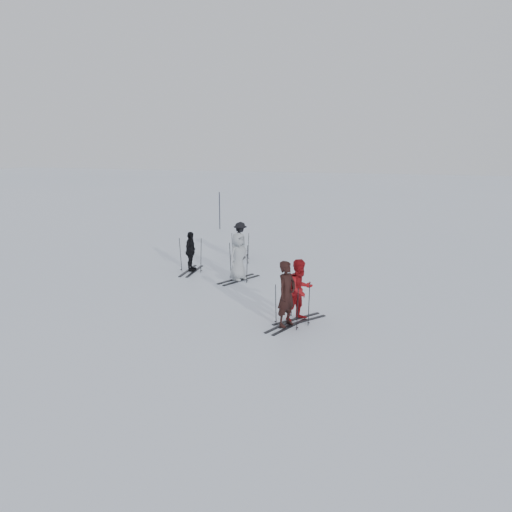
{
  "coord_description": "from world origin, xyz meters",
  "views": [
    {
      "loc": [
        4.57,
        -14.93,
        4.89
      ],
      "look_at": [
        0.0,
        1.0,
        1.0
      ],
      "focal_mm": 35.0,
      "sensor_mm": 36.0,
      "label": 1
    }
  ],
  "objects_px": {
    "skier_grey": "(239,257)",
    "skier_uphill_left": "(191,252)",
    "skier_near_dark": "(287,295)",
    "piste_marker": "(220,211)",
    "skier_uphill_far": "(240,241)",
    "skier_red": "(300,291)"
  },
  "relations": [
    {
      "from": "skier_near_dark",
      "to": "skier_uphill_far",
      "type": "height_order",
      "value": "skier_near_dark"
    },
    {
      "from": "piste_marker",
      "to": "skier_red",
      "type": "bearing_deg",
      "value": -61.41
    },
    {
      "from": "skier_near_dark",
      "to": "skier_uphill_far",
      "type": "relative_size",
      "value": 1.16
    },
    {
      "from": "skier_near_dark",
      "to": "skier_uphill_far",
      "type": "distance_m",
      "value": 7.88
    },
    {
      "from": "skier_uphill_left",
      "to": "skier_uphill_far",
      "type": "xyz_separation_m",
      "value": [
        1.17,
        2.47,
        0.02
      ]
    },
    {
      "from": "skier_near_dark",
      "to": "piste_marker",
      "type": "xyz_separation_m",
      "value": [
        -6.82,
        13.51,
        0.14
      ]
    },
    {
      "from": "skier_grey",
      "to": "skier_uphill_left",
      "type": "xyz_separation_m",
      "value": [
        -2.1,
        0.63,
        -0.09
      ]
    },
    {
      "from": "skier_near_dark",
      "to": "skier_grey",
      "type": "xyz_separation_m",
      "value": [
        -2.62,
        3.95,
        -0.04
      ]
    },
    {
      "from": "skier_uphill_far",
      "to": "piste_marker",
      "type": "height_order",
      "value": "piste_marker"
    },
    {
      "from": "skier_red",
      "to": "skier_uphill_far",
      "type": "relative_size",
      "value": 1.12
    },
    {
      "from": "skier_red",
      "to": "piste_marker",
      "type": "distance_m",
      "value": 14.79
    },
    {
      "from": "skier_red",
      "to": "skier_uphill_left",
      "type": "bearing_deg",
      "value": 89.53
    },
    {
      "from": "skier_near_dark",
      "to": "skier_red",
      "type": "relative_size",
      "value": 1.03
    },
    {
      "from": "skier_uphill_far",
      "to": "skier_uphill_left",
      "type": "bearing_deg",
      "value": 151.37
    },
    {
      "from": "skier_uphill_left",
      "to": "piste_marker",
      "type": "distance_m",
      "value": 9.18
    },
    {
      "from": "skier_uphill_left",
      "to": "piste_marker",
      "type": "relative_size",
      "value": 0.73
    },
    {
      "from": "skier_uphill_left",
      "to": "skier_grey",
      "type": "bearing_deg",
      "value": -110.23
    },
    {
      "from": "skier_near_dark",
      "to": "piste_marker",
      "type": "bearing_deg",
      "value": 49.84
    },
    {
      "from": "skier_grey",
      "to": "piste_marker",
      "type": "bearing_deg",
      "value": 50.39
    },
    {
      "from": "skier_grey",
      "to": "skier_uphill_left",
      "type": "bearing_deg",
      "value": 100.0
    },
    {
      "from": "skier_red",
      "to": "skier_grey",
      "type": "distance_m",
      "value": 4.47
    },
    {
      "from": "skier_near_dark",
      "to": "skier_uphill_left",
      "type": "xyz_separation_m",
      "value": [
        -4.72,
        4.58,
        -0.14
      ]
    }
  ]
}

